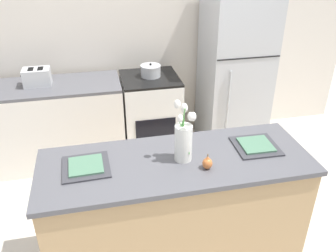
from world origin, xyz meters
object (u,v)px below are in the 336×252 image
(refrigerator, at_px, (235,68))
(pear_figurine, at_px, (207,163))
(stove_range, at_px, (151,115))
(flower_vase, at_px, (184,139))
(plate_setting_right, at_px, (256,146))
(toaster, at_px, (37,77))
(plate_setting_left, at_px, (86,166))
(cooking_pot, at_px, (151,71))

(refrigerator, bearing_deg, pear_figurine, -116.93)
(stove_range, relative_size, flower_vase, 2.11)
(stove_range, xyz_separation_m, plate_setting_right, (0.48, -1.56, 0.48))
(stove_range, height_order, refrigerator, refrigerator)
(refrigerator, relative_size, toaster, 6.51)
(plate_setting_left, bearing_deg, flower_vase, -3.59)
(toaster, height_order, cooking_pot, toaster)
(toaster, distance_m, cooking_pot, 1.14)
(plate_setting_right, bearing_deg, refrigerator, 73.25)
(refrigerator, xyz_separation_m, cooking_pot, (-0.94, 0.02, 0.04))
(plate_setting_left, height_order, plate_setting_right, same)
(pear_figurine, bearing_deg, cooking_pot, 91.80)
(flower_vase, relative_size, pear_figurine, 4.00)
(flower_vase, distance_m, plate_setting_right, 0.55)
(stove_range, xyz_separation_m, refrigerator, (0.95, 0.00, 0.47))
(pear_figurine, distance_m, cooking_pot, 1.75)
(plate_setting_left, bearing_deg, refrigerator, 43.77)
(plate_setting_left, bearing_deg, pear_figurine, -12.85)
(stove_range, height_order, plate_setting_left, plate_setting_left)
(plate_setting_left, relative_size, cooking_pot, 1.43)
(stove_range, bearing_deg, cooking_pot, 53.36)
(pear_figurine, bearing_deg, stove_range, 92.30)
(stove_range, height_order, cooking_pot, cooking_pot)
(stove_range, bearing_deg, plate_setting_right, -72.90)
(pear_figurine, bearing_deg, flower_vase, 132.96)
(flower_vase, distance_m, pear_figurine, 0.21)
(flower_vase, bearing_deg, refrigerator, 57.94)
(refrigerator, distance_m, pear_figurine, 1.94)
(plate_setting_right, bearing_deg, flower_vase, -175.78)
(stove_range, xyz_separation_m, cooking_pot, (0.01, 0.02, 0.51))
(stove_range, bearing_deg, pear_figurine, -87.70)
(refrigerator, distance_m, toaster, 2.07)
(pear_figurine, bearing_deg, refrigerator, 63.07)
(toaster, xyz_separation_m, cooking_pot, (1.14, 0.00, -0.02))
(toaster, bearing_deg, plate_setting_left, -74.33)
(plate_setting_left, relative_size, plate_setting_right, 1.00)
(flower_vase, distance_m, plate_setting_left, 0.64)
(plate_setting_left, height_order, cooking_pot, cooking_pot)
(plate_setting_right, relative_size, toaster, 1.09)
(toaster, bearing_deg, pear_figurine, -55.72)
(plate_setting_right, relative_size, cooking_pot, 1.43)
(refrigerator, height_order, flower_vase, refrigerator)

